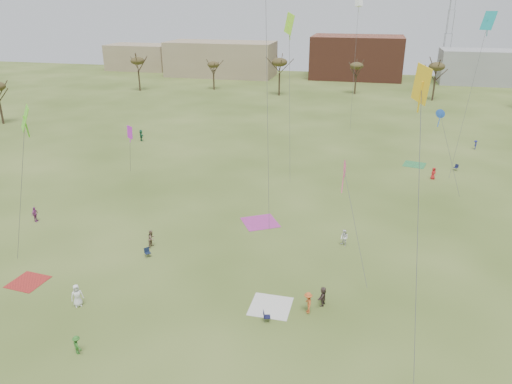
% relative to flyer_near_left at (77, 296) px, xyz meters
% --- Properties ---
extents(ground, '(260.00, 260.00, 0.00)m').
position_rel_flyer_near_left_xyz_m(ground, '(11.26, 1.19, -0.95)').
color(ground, '#394E18').
rests_on(ground, ground).
extents(flyer_near_left, '(1.09, 1.06, 1.89)m').
position_rel_flyer_near_left_xyz_m(flyer_near_left, '(0.00, 0.00, 0.00)').
color(flyer_near_left, white).
rests_on(flyer_near_left, ground).
extents(flyer_near_center, '(1.05, 0.92, 1.40)m').
position_rel_flyer_near_left_xyz_m(flyer_near_center, '(3.04, -4.90, -0.24)').
color(flyer_near_center, '#307226').
rests_on(flyer_near_center, ground).
extents(spectator_fore_b, '(0.75, 0.91, 1.74)m').
position_rel_flyer_near_left_xyz_m(spectator_fore_b, '(1.55, 10.36, -0.08)').
color(spectator_fore_b, '#7E6250').
rests_on(spectator_fore_b, ground).
extents(spectator_fore_c, '(0.73, 1.56, 1.62)m').
position_rel_flyer_near_left_xyz_m(spectator_fore_c, '(18.69, 4.50, -0.14)').
color(spectator_fore_c, brown).
rests_on(spectator_fore_c, ground).
extents(flyer_mid_b, '(0.94, 1.27, 1.76)m').
position_rel_flyer_near_left_xyz_m(flyer_mid_b, '(17.67, 3.27, -0.07)').
color(flyer_mid_b, '#CA5925').
rests_on(flyer_mid_b, ground).
extents(spectator_mid_d, '(0.43, 0.99, 1.68)m').
position_rel_flyer_near_left_xyz_m(spectator_mid_d, '(-13.07, 12.72, -0.10)').
color(spectator_mid_d, '#A54594').
rests_on(spectator_mid_d, ground).
extents(spectator_mid_e, '(1.03, 1.01, 1.68)m').
position_rel_flyer_near_left_xyz_m(spectator_mid_e, '(19.69, 14.79, -0.10)').
color(spectator_mid_e, white).
rests_on(spectator_mid_e, ground).
extents(flyer_far_a, '(1.46, 1.73, 1.87)m').
position_rel_flyer_near_left_xyz_m(flyer_far_a, '(-15.87, 44.42, -0.01)').
color(flyer_far_a, '#246E4A').
rests_on(flyer_far_a, ground).
extents(flyer_far_b, '(0.93, 0.84, 1.60)m').
position_rel_flyer_near_left_xyz_m(flyer_far_b, '(30.04, 36.24, -0.14)').
color(flyer_far_b, red).
rests_on(flyer_far_b, ground).
extents(flyer_far_c, '(0.65, 1.00, 1.46)m').
position_rel_flyer_near_left_xyz_m(flyer_far_c, '(37.92, 52.03, -0.22)').
color(flyer_far_c, navy).
rests_on(flyer_far_c, ground).
extents(blanket_red, '(3.01, 3.01, 0.03)m').
position_rel_flyer_near_left_xyz_m(blanket_red, '(-6.11, 2.06, -0.94)').
color(blanket_red, '#AB2722').
rests_on(blanket_red, ground).
extents(blanket_cream, '(3.18, 3.18, 0.03)m').
position_rel_flyer_near_left_xyz_m(blanket_cream, '(14.74, 3.35, -0.94)').
color(blanket_cream, white).
rests_on(blanket_cream, ground).
extents(blanket_plum, '(4.85, 4.85, 0.03)m').
position_rel_flyer_near_left_xyz_m(blanket_plum, '(10.60, 18.00, -0.94)').
color(blanket_plum, '#B23693').
rests_on(blanket_plum, ground).
extents(blanket_olive, '(3.54, 3.54, 0.03)m').
position_rel_flyer_near_left_xyz_m(blanket_olive, '(28.08, 41.85, -0.94)').
color(blanket_olive, '#318747').
rests_on(blanket_olive, ground).
extents(camp_chair_left, '(0.74, 0.74, 0.87)m').
position_rel_flyer_near_left_xyz_m(camp_chair_left, '(2.00, 8.40, -0.69)').
color(camp_chair_left, '#121D33').
rests_on(camp_chair_left, ground).
extents(camp_chair_center, '(0.65, 0.62, 0.87)m').
position_rel_flyer_near_left_xyz_m(camp_chair_center, '(14.83, 1.45, -0.69)').
color(camp_chair_center, '#131435').
rests_on(camp_chair_center, ground).
extents(camp_chair_right, '(0.73, 0.74, 0.87)m').
position_rel_flyer_near_left_xyz_m(camp_chair_right, '(33.50, 40.59, -0.69)').
color(camp_chair_right, '#15183A').
rests_on(camp_chair_right, ground).
extents(kites_aloft, '(50.55, 66.86, 27.89)m').
position_rel_flyer_near_left_xyz_m(kites_aloft, '(14.87, 30.19, 19.87)').
color(kites_aloft, white).
rests_on(kites_aloft, ground).
extents(tree_line, '(117.44, 49.32, 8.91)m').
position_rel_flyer_near_left_xyz_m(tree_line, '(8.41, 80.31, 6.14)').
color(tree_line, '#3A2B1E').
rests_on(tree_line, ground).
extents(building_tan, '(32.00, 14.00, 10.00)m').
position_rel_flyer_near_left_xyz_m(building_tan, '(-23.74, 116.19, 4.05)').
color(building_tan, '#937F60').
rests_on(building_tan, ground).
extents(building_brick, '(26.00, 16.00, 12.00)m').
position_rel_flyer_near_left_xyz_m(building_brick, '(16.26, 121.19, 5.05)').
color(building_brick, brown).
rests_on(building_brick, ground).
extents(building_grey, '(24.00, 12.00, 9.00)m').
position_rel_flyer_near_left_xyz_m(building_grey, '(51.26, 119.19, 3.55)').
color(building_grey, gray).
rests_on(building_grey, ground).
extents(building_tan_west, '(20.00, 12.00, 8.00)m').
position_rel_flyer_near_left_xyz_m(building_tan_west, '(-53.74, 123.19, 3.05)').
color(building_tan_west, '#937F60').
rests_on(building_tan_west, ground).
extents(radio_tower, '(1.51, 1.72, 41.00)m').
position_rel_flyer_near_left_xyz_m(radio_tower, '(41.26, 126.19, 18.26)').
color(radio_tower, '#9EA3A8').
rests_on(radio_tower, ground).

